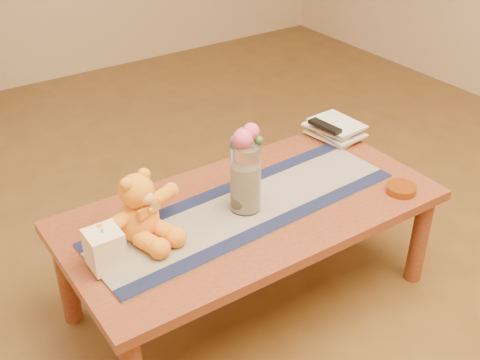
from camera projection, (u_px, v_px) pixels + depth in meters
floor at (250, 297)px, 2.45m from camera, size 5.50×5.50×0.00m
coffee_table_top at (251, 210)px, 2.22m from camera, size 1.40×0.70×0.04m
table_leg_fr at (419, 239)px, 2.44m from camera, size 0.07×0.07×0.41m
table_leg_bl at (66, 278)px, 2.24m from camera, size 0.07×0.07×0.41m
table_leg_br at (325, 178)px, 2.85m from camera, size 0.07×0.07×0.41m
persian_runner at (246, 208)px, 2.20m from camera, size 1.22×0.41×0.01m
runner_border_near at (272, 225)px, 2.09m from camera, size 1.20×0.12×0.00m
runner_border_far at (223, 190)px, 2.29m from camera, size 1.20×0.12×0.00m
teddy_bear at (137, 207)px, 1.99m from camera, size 0.41×0.37×0.23m
pillar_candle at (105, 249)px, 1.88m from camera, size 0.11×0.11×0.13m
candle_wick at (102, 231)px, 1.84m from camera, size 0.00×0.00×0.01m
glass_vase at (246, 178)px, 2.12m from camera, size 0.11×0.11×0.26m
potpourri_fill at (245, 187)px, 2.14m from camera, size 0.09×0.09×0.18m
rose_left at (243, 139)px, 2.02m from camera, size 0.07×0.07×0.07m
rose_right at (251, 131)px, 2.04m from camera, size 0.06×0.06×0.06m
blue_flower_back at (242, 134)px, 2.07m from camera, size 0.04×0.04×0.04m
blue_flower_side at (235, 140)px, 2.04m from camera, size 0.04×0.04×0.04m
leaf_sprig at (259, 140)px, 2.05m from camera, size 0.03×0.03×0.03m
bronze_ball at (241, 200)px, 2.16m from camera, size 0.09×0.09×0.08m
book_bottom at (322, 141)px, 2.63m from camera, size 0.20×0.25×0.02m
book_lower at (324, 137)px, 2.62m from camera, size 0.17×0.23×0.02m
book_upper at (321, 133)px, 2.61m from camera, size 0.21×0.25×0.02m
book_top at (324, 129)px, 2.60m from camera, size 0.18×0.23×0.02m
tv_remote at (325, 126)px, 2.59m from camera, size 0.06×0.16×0.02m
amber_dish at (401, 189)px, 2.29m from camera, size 0.14×0.14×0.03m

